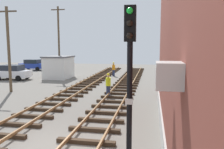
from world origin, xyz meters
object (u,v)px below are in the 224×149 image
Objects in this scene: parked_car_blue at (33,65)px; track_worker_foreground at (114,69)px; signal_mast at (130,69)px; parked_car_white at (13,72)px; utility_pole_near at (9,48)px; track_worker_distant at (108,85)px; utility_pole_far at (59,41)px; control_hut at (59,67)px.

track_worker_foreground is (14.52, -5.11, 0.03)m from parked_car_blue.
signal_mast is 1.25× the size of parked_car_blue.
utility_pole_near reaches higher than parked_car_white.
track_worker_distant is at bearing -46.54° from parked_car_blue.
signal_mast is 15.68m from utility_pole_near.
utility_pole_near is 0.82× the size of utility_pole_far.
parked_car_white is at bearing -156.19° from control_hut.
utility_pole_near is 3.91× the size of track_worker_foreground.
signal_mast is 0.72× the size of utility_pole_near.
control_hut is 2.03× the size of track_worker_foreground.
parked_car_blue is at bearing 113.61° from utility_pole_near.
utility_pole_near is 14.07m from track_worker_foreground.
utility_pole_far is (4.51, 3.42, 3.77)m from parked_car_white.
control_hut is at bearing -45.03° from parked_car_blue.
parked_car_blue is at bearing 124.48° from signal_mast.
track_worker_foreground is at bearing 101.03° from signal_mast.
parked_car_blue is at bearing 107.10° from parked_car_white.
signal_mast is at bearing -78.97° from track_worker_foreground.
track_worker_distant is at bearing -82.29° from track_worker_foreground.
utility_pole_far is 4.79× the size of track_worker_distant.
track_worker_distant is at bearing -47.98° from control_hut.
signal_mast is 0.59× the size of utility_pole_far.
utility_pole_far is (0.30, 10.00, 0.83)m from utility_pole_near.
control_hut reaches higher than track_worker_foreground.
track_worker_distant is (8.76, -0.16, -2.91)m from utility_pole_near.
track_worker_foreground reaches higher than parked_car_blue.
control_hut reaches higher than parked_car_white.
track_worker_distant is at bearing -27.45° from parked_car_white.
track_worker_distant is at bearing 104.72° from signal_mast.
track_worker_foreground is at bearing 24.53° from parked_car_white.
utility_pole_far is at bearing 108.94° from control_hut.
utility_pole_near is (-11.51, 10.63, 0.53)m from signal_mast.
parked_car_blue is at bearing 134.97° from control_hut.
utility_pole_near reaches higher than control_hut.
utility_pole_far is (7.67, -6.86, 3.77)m from parked_car_blue.
track_worker_foreground is (11.36, 5.18, 0.03)m from parked_car_white.
parked_car_blue is 18.64m from utility_pole_near.
control_hut is 3.54m from utility_pole_far.
parked_car_white is at bearing 152.55° from track_worker_distant.
utility_pole_far is at bearing 129.78° from track_worker_distant.
track_worker_foreground reaches higher than parked_car_white.
signal_mast is 23.52m from utility_pole_far.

